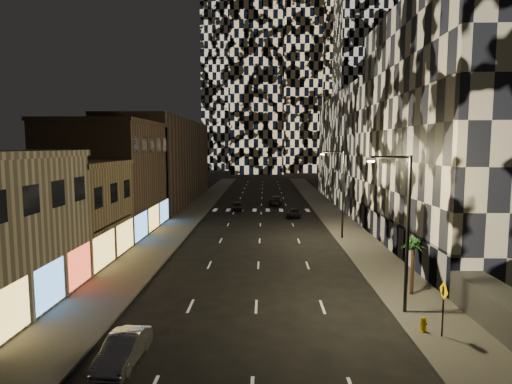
{
  "coord_description": "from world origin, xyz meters",
  "views": [
    {
      "loc": [
        0.48,
        -13.95,
        9.68
      ],
      "look_at": [
        -0.19,
        20.01,
        6.0
      ],
      "focal_mm": 30.0,
      "sensor_mm": 36.0,
      "label": 1
    }
  ],
  "objects_px": {
    "car_dark_oncoming": "(276,200)",
    "palm_tree": "(413,248)",
    "car_dark_midlane": "(238,206)",
    "ped_sign": "(443,299)",
    "car_silver_parked": "(123,349)",
    "car_dark_rightlane": "(294,213)",
    "fire_hydrant": "(423,325)",
    "streetlight_near": "(404,223)",
    "streetlight_far": "(341,188)"
  },
  "relations": [
    {
      "from": "streetlight_far",
      "to": "fire_hydrant",
      "type": "xyz_separation_m",
      "value": [
        0.34,
        -22.65,
        -4.84
      ]
    },
    {
      "from": "car_dark_midlane",
      "to": "ped_sign",
      "type": "relative_size",
      "value": 1.43
    },
    {
      "from": "streetlight_near",
      "to": "car_dark_rightlane",
      "type": "bearing_deg",
      "value": 96.5
    },
    {
      "from": "streetlight_far",
      "to": "car_silver_parked",
      "type": "height_order",
      "value": "streetlight_far"
    },
    {
      "from": "car_dark_rightlane",
      "to": "streetlight_far",
      "type": "bearing_deg",
      "value": -67.56
    },
    {
      "from": "car_dark_midlane",
      "to": "palm_tree",
      "type": "xyz_separation_m",
      "value": [
        13.5,
        -36.16,
        2.51
      ]
    },
    {
      "from": "streetlight_far",
      "to": "ped_sign",
      "type": "height_order",
      "value": "streetlight_far"
    },
    {
      "from": "car_dark_midlane",
      "to": "car_dark_oncoming",
      "type": "relative_size",
      "value": 0.78
    },
    {
      "from": "streetlight_near",
      "to": "car_dark_oncoming",
      "type": "bearing_deg",
      "value": 97.41
    },
    {
      "from": "palm_tree",
      "to": "car_silver_parked",
      "type": "bearing_deg",
      "value": -150.61
    },
    {
      "from": "car_dark_midlane",
      "to": "streetlight_near",
      "type": "bearing_deg",
      "value": -71.79
    },
    {
      "from": "streetlight_near",
      "to": "car_silver_parked",
      "type": "bearing_deg",
      "value": -157.29
    },
    {
      "from": "car_dark_oncoming",
      "to": "car_silver_parked",
      "type": "bearing_deg",
      "value": 85.51
    },
    {
      "from": "fire_hydrant",
      "to": "car_dark_rightlane",
      "type": "bearing_deg",
      "value": 96.56
    },
    {
      "from": "car_dark_rightlane",
      "to": "car_silver_parked",
      "type": "bearing_deg",
      "value": -97.86
    },
    {
      "from": "car_dark_midlane",
      "to": "ped_sign",
      "type": "height_order",
      "value": "ped_sign"
    },
    {
      "from": "streetlight_near",
      "to": "car_dark_rightlane",
      "type": "height_order",
      "value": "streetlight_near"
    },
    {
      "from": "fire_hydrant",
      "to": "palm_tree",
      "type": "bearing_deg",
      "value": 76.96
    },
    {
      "from": "car_dark_oncoming",
      "to": "fire_hydrant",
      "type": "height_order",
      "value": "car_dark_oncoming"
    },
    {
      "from": "car_dark_midlane",
      "to": "car_dark_rightlane",
      "type": "height_order",
      "value": "car_dark_midlane"
    },
    {
      "from": "ped_sign",
      "to": "palm_tree",
      "type": "bearing_deg",
      "value": 85.63
    },
    {
      "from": "streetlight_near",
      "to": "car_dark_midlane",
      "type": "relative_size",
      "value": 2.23
    },
    {
      "from": "streetlight_far",
      "to": "palm_tree",
      "type": "relative_size",
      "value": 2.44
    },
    {
      "from": "car_silver_parked",
      "to": "streetlight_near",
      "type": "bearing_deg",
      "value": 26.09
    },
    {
      "from": "streetlight_far",
      "to": "car_dark_oncoming",
      "type": "distance_m",
      "value": 26.8
    },
    {
      "from": "car_silver_parked",
      "to": "car_dark_rightlane",
      "type": "xyz_separation_m",
      "value": [
        10.32,
        39.58,
        -0.09
      ]
    },
    {
      "from": "car_dark_midlane",
      "to": "palm_tree",
      "type": "bearing_deg",
      "value": -68.18
    },
    {
      "from": "streetlight_far",
      "to": "ped_sign",
      "type": "bearing_deg",
      "value": -87.4
    },
    {
      "from": "streetlight_near",
      "to": "car_silver_parked",
      "type": "distance_m",
      "value": 16.05
    },
    {
      "from": "car_dark_midlane",
      "to": "fire_hydrant",
      "type": "xyz_separation_m",
      "value": [
        12.19,
        -41.78,
        -0.17
      ]
    },
    {
      "from": "car_silver_parked",
      "to": "car_dark_rightlane",
      "type": "bearing_deg",
      "value": 78.76
    },
    {
      "from": "streetlight_far",
      "to": "car_dark_oncoming",
      "type": "height_order",
      "value": "streetlight_far"
    },
    {
      "from": "car_dark_midlane",
      "to": "car_dark_oncoming",
      "type": "height_order",
      "value": "car_dark_oncoming"
    },
    {
      "from": "car_dark_midlane",
      "to": "car_dark_rightlane",
      "type": "bearing_deg",
      "value": -32.97
    },
    {
      "from": "car_dark_oncoming",
      "to": "car_dark_rightlane",
      "type": "bearing_deg",
      "value": 104.46
    },
    {
      "from": "streetlight_near",
      "to": "car_dark_midlane",
      "type": "bearing_deg",
      "value": 106.85
    },
    {
      "from": "car_dark_oncoming",
      "to": "palm_tree",
      "type": "relative_size",
      "value": 1.4
    },
    {
      "from": "streetlight_far",
      "to": "ped_sign",
      "type": "relative_size",
      "value": 3.18
    },
    {
      "from": "car_dark_midlane",
      "to": "fire_hydrant",
      "type": "height_order",
      "value": "car_dark_midlane"
    },
    {
      "from": "car_silver_parked",
      "to": "ped_sign",
      "type": "xyz_separation_m",
      "value": [
        15.21,
        2.72,
        1.43
      ]
    },
    {
      "from": "ped_sign",
      "to": "palm_tree",
      "type": "height_order",
      "value": "palm_tree"
    },
    {
      "from": "car_dark_rightlane",
      "to": "palm_tree",
      "type": "relative_size",
      "value": 1.1
    },
    {
      "from": "car_dark_oncoming",
      "to": "palm_tree",
      "type": "bearing_deg",
      "value": 104.6
    },
    {
      "from": "streetlight_near",
      "to": "fire_hydrant",
      "type": "height_order",
      "value": "streetlight_near"
    },
    {
      "from": "car_dark_midlane",
      "to": "ped_sign",
      "type": "distance_m",
      "value": 44.28
    },
    {
      "from": "streetlight_near",
      "to": "streetlight_far",
      "type": "relative_size",
      "value": 1.0
    },
    {
      "from": "streetlight_near",
      "to": "fire_hydrant",
      "type": "relative_size",
      "value": 11.61
    },
    {
      "from": "car_dark_rightlane",
      "to": "fire_hydrant",
      "type": "distance_m",
      "value": 36.55
    },
    {
      "from": "ped_sign",
      "to": "car_silver_parked",
      "type": "bearing_deg",
      "value": -168.81
    },
    {
      "from": "fire_hydrant",
      "to": "ped_sign",
      "type": "distance_m",
      "value": 1.81
    }
  ]
}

